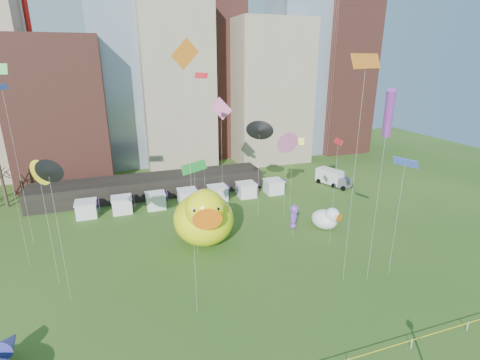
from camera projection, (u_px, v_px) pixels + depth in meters
name	position (u px, v px, depth m)	size (l,w,h in m)	color
skyline	(165.00, 62.00, 73.82)	(101.00, 23.00, 68.00)	brown
pavilion	(151.00, 186.00, 61.20)	(38.00, 6.00, 3.20)	black
vendor_tents	(188.00, 197.00, 57.54)	(33.24, 2.80, 2.40)	white
big_duck	(204.00, 217.00, 44.41)	(8.76, 10.88, 7.95)	#F5FE0D
small_duck	(326.00, 218.00, 48.97)	(4.38, 4.76, 3.32)	white
seahorse_green	(203.00, 203.00, 44.71)	(1.64, 1.91, 6.82)	silver
seahorse_purple	(294.00, 215.00, 46.60)	(1.39, 1.60, 4.37)	silver
box_truck	(333.00, 177.00, 66.13)	(4.60, 6.89, 2.76)	silver
kite_0	(201.00, 79.00, 38.91)	(1.18, 1.80, 20.72)	silver
kite_1	(287.00, 143.00, 49.84)	(2.77, 1.34, 12.51)	silver
kite_2	(48.00, 172.00, 30.43)	(1.80, 1.37, 14.13)	silver
kite_3	(194.00, 168.00, 39.28)	(3.22, 2.19, 11.44)	silver
kite_4	(39.00, 173.00, 33.64)	(1.70, 2.08, 13.23)	silver
kite_5	(405.00, 163.00, 35.02)	(1.14, 2.49, 12.98)	silver
kite_6	(186.00, 66.00, 26.16)	(2.17, 0.53, 23.59)	silver
kite_7	(389.00, 114.00, 32.49)	(2.43, 2.57, 19.77)	silver
kite_8	(338.00, 143.00, 41.02)	(0.71, 1.99, 13.51)	silver
kite_9	(221.00, 110.00, 51.53)	(2.80, 1.73, 16.99)	silver
kite_10	(259.00, 130.00, 49.47)	(2.27, 1.89, 14.09)	silver
kite_12	(293.00, 141.00, 52.52)	(3.06, 2.15, 11.23)	silver
kite_13	(2.00, 90.00, 39.13)	(0.96, 2.07, 19.55)	silver
kite_14	(366.00, 62.00, 30.74)	(4.06, 2.09, 22.57)	silver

